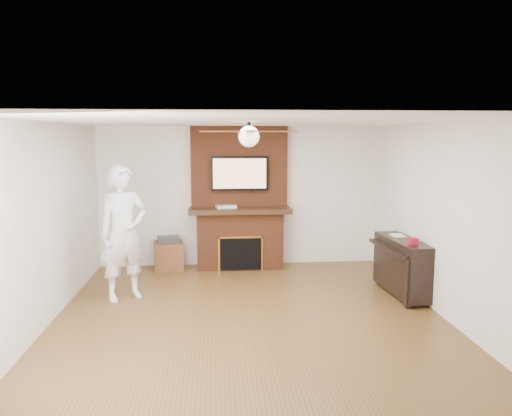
{
  "coord_description": "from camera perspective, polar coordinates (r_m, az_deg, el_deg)",
  "views": [
    {
      "loc": [
        -0.41,
        -6.18,
        2.32
      ],
      "look_at": [
        0.16,
        0.9,
        1.3
      ],
      "focal_mm": 35.0,
      "sensor_mm": 36.0,
      "label": 1
    }
  ],
  "objects": [
    {
      "name": "piano",
      "position": [
        7.66,
        16.35,
        -6.3
      ],
      "size": [
        0.56,
        1.3,
        0.93
      ],
      "rotation": [
        0.0,
        0.0,
        0.07
      ],
      "color": "black",
      "rests_on": "ground"
    },
    {
      "name": "candle_orange",
      "position": [
        8.85,
        -2.17,
        -6.59
      ],
      "size": [
        0.07,
        0.07,
        0.12
      ],
      "primitive_type": "cylinder",
      "color": "#C54217",
      "rests_on": "ground"
    },
    {
      "name": "candle_blue",
      "position": [
        8.86,
        -0.05,
        -6.72
      ],
      "size": [
        0.06,
        0.06,
        0.08
      ],
      "primitive_type": "cylinder",
      "color": "teal",
      "rests_on": "ground"
    },
    {
      "name": "cable_box",
      "position": [
        8.72,
        -3.44,
        0.16
      ],
      "size": [
        0.38,
        0.26,
        0.05
      ],
      "primitive_type": "cube",
      "rotation": [
        0.0,
        0.0,
        0.2
      ],
      "color": "silver",
      "rests_on": "fireplace"
    },
    {
      "name": "person",
      "position": [
        7.32,
        -14.89,
        -2.78
      ],
      "size": [
        0.85,
        0.77,
        1.92
      ],
      "primitive_type": "imported",
      "rotation": [
        0.0,
        0.0,
        0.56
      ],
      "color": "silver",
      "rests_on": "ground"
    },
    {
      "name": "tv",
      "position": [
        8.71,
        -1.89,
        3.98
      ],
      "size": [
        1.0,
        0.08,
        0.6
      ],
      "color": "black",
      "rests_on": "fireplace"
    },
    {
      "name": "ceiling_fan",
      "position": [
        6.19,
        -0.81,
        8.29
      ],
      "size": [
        1.21,
        1.21,
        0.31
      ],
      "color": "black",
      "rests_on": "room_shell"
    },
    {
      "name": "candle_green",
      "position": [
        8.82,
        -1.83,
        -6.73
      ],
      "size": [
        0.06,
        0.06,
        0.1
      ],
      "primitive_type": "cylinder",
      "color": "#3B7B31",
      "rests_on": "ground"
    },
    {
      "name": "side_table",
      "position": [
        8.94,
        -9.96,
        -5.22
      ],
      "size": [
        0.56,
        0.56,
        0.58
      ],
      "rotation": [
        0.0,
        0.0,
        0.14
      ],
      "color": "brown",
      "rests_on": "ground"
    },
    {
      "name": "candle_cream",
      "position": [
        8.83,
        -0.91,
        -6.66
      ],
      "size": [
        0.08,
        0.08,
        0.11
      ],
      "primitive_type": "cylinder",
      "color": "beige",
      "rests_on": "ground"
    },
    {
      "name": "fireplace",
      "position": [
        8.84,
        -1.88,
        -0.43
      ],
      "size": [
        1.78,
        0.64,
        2.5
      ],
      "color": "brown",
      "rests_on": "ground"
    },
    {
      "name": "room_shell",
      "position": [
        6.29,
        -0.79,
        -1.62
      ],
      "size": [
        5.36,
        5.86,
        2.86
      ],
      "color": "#533518",
      "rests_on": "ground"
    }
  ]
}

